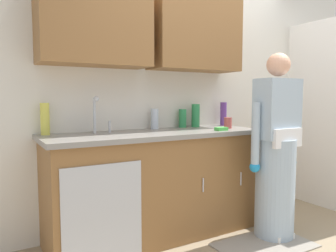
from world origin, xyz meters
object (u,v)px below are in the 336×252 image
at_px(person_at_sink, 276,160).
at_px(bottle_dish_liquid, 155,119).
at_px(bottle_cleaner_spray, 223,114).
at_px(cup_by_sink, 228,123).
at_px(bottle_soap, 196,116).
at_px(bottle_water_short, 45,119).
at_px(sponge, 221,129).
at_px(sink, 105,136).
at_px(bottle_water_tall, 183,118).

height_order(person_at_sink, bottle_dish_liquid, person_at_sink).
xyz_separation_m(bottle_cleaner_spray, cup_by_sink, (-0.17, -0.28, -0.07)).
bearing_deg(bottle_soap, cup_by_sink, -57.73).
relative_size(bottle_water_short, sponge, 2.33).
distance_m(bottle_dish_liquid, cup_by_sink, 0.72).
height_order(bottle_dish_liquid, bottle_water_short, bottle_water_short).
distance_m(cup_by_sink, sponge, 0.24).
height_order(person_at_sink, sponge, person_at_sink).
bearing_deg(cup_by_sink, bottle_cleaner_spray, 58.09).
bearing_deg(bottle_water_short, sink, -27.47).
xyz_separation_m(sink, bottle_dish_liquid, (0.57, 0.22, 0.11)).
bearing_deg(sponge, cup_by_sink, 34.81).
distance_m(bottle_water_short, bottle_soap, 1.46).
bearing_deg(bottle_dish_liquid, bottle_water_tall, 1.17).
bearing_deg(sink, bottle_dish_liquid, 20.76).
xyz_separation_m(sink, cup_by_sink, (1.22, -0.08, 0.07)).
distance_m(bottle_water_short, cup_by_sink, 1.67).
distance_m(person_at_sink, bottle_cleaner_spray, 0.84).
relative_size(person_at_sink, bottle_soap, 6.96).
xyz_separation_m(bottle_water_short, cup_by_sink, (1.64, -0.30, -0.08)).
bearing_deg(sponge, bottle_water_short, 163.32).
xyz_separation_m(bottle_water_tall, cup_by_sink, (0.33, -0.30, -0.04)).
bearing_deg(bottle_water_tall, bottle_cleaner_spray, -3.13).
height_order(sink, bottle_cleaner_spray, sink).
relative_size(bottle_soap, cup_by_sink, 2.19).
bearing_deg(bottle_soap, bottle_dish_liquid, 178.88).
relative_size(sink, cup_by_sink, 4.70).
bearing_deg(bottle_water_short, bottle_soap, -0.50).
bearing_deg(bottle_dish_liquid, sponge, -43.16).
xyz_separation_m(person_at_sink, bottle_cleaner_spray, (0.03, 0.75, 0.37)).
xyz_separation_m(bottle_water_tall, bottle_cleaner_spray, (0.50, -0.03, 0.03)).
xyz_separation_m(bottle_dish_liquid, sponge, (0.46, -0.43, -0.08)).
height_order(bottle_dish_liquid, sponge, bottle_dish_liquid).
distance_m(bottle_water_tall, bottle_soap, 0.15).
height_order(bottle_cleaner_spray, bottle_dish_liquid, bottle_cleaner_spray).
xyz_separation_m(bottle_water_tall, bottle_water_short, (-1.31, -0.00, 0.04)).
bearing_deg(bottle_dish_liquid, bottle_cleaner_spray, -1.45).
xyz_separation_m(person_at_sink, bottle_dish_liquid, (-0.80, 0.77, 0.34)).
height_order(bottle_water_tall, cup_by_sink, bottle_water_tall).
height_order(bottle_dish_liquid, cup_by_sink, bottle_dish_liquid).
height_order(person_at_sink, bottle_soap, person_at_sink).
bearing_deg(person_at_sink, bottle_water_tall, 121.43).
relative_size(bottle_water_tall, bottle_cleaner_spray, 0.74).
relative_size(sink, bottle_dish_liquid, 2.58).
xyz_separation_m(bottle_water_tall, bottle_dish_liquid, (-0.32, -0.01, 0.01)).
distance_m(sink, bottle_water_tall, 0.92).
relative_size(bottle_water_tall, cup_by_sink, 1.72).
relative_size(bottle_dish_liquid, cup_by_sink, 1.82).
distance_m(bottle_cleaner_spray, cup_by_sink, 0.33).
height_order(sink, bottle_soap, sink).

